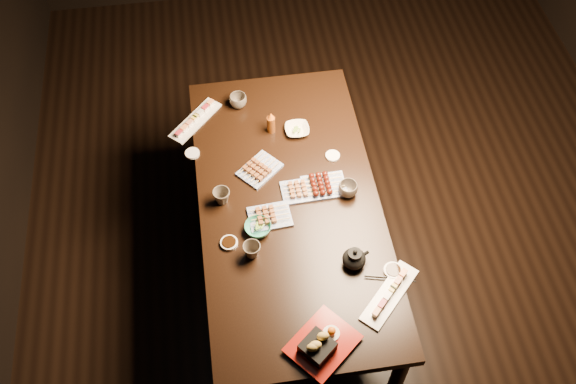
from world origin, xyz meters
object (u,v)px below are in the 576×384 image
object	(u,v)px
teacup_mid_right	(348,189)
teacup_far_right	(238,101)
yakitori_plate_right	(301,189)
tempura_tray	(323,340)
edamame_bowl_green	(258,228)
teapot	(354,257)
sushi_platter_near	(390,293)
teacup_far_left	(222,196)
yakitori_plate_left	(260,167)
dining_table	(289,242)
yakitori_plate_center	(270,215)
edamame_bowl_cream	(297,130)
sushi_platter_far	(195,119)
condiment_bottle	(271,122)
teacup_near_left	(252,250)

from	to	relation	value
teacup_mid_right	teacup_far_right	world-z (taller)	same
yakitori_plate_right	tempura_tray	distance (m)	0.82
edamame_bowl_green	teapot	size ratio (longest dim) A/B	0.98
sushi_platter_near	teacup_far_left	size ratio (longest dim) A/B	4.22
yakitori_plate_left	teapot	distance (m)	0.71
dining_table	sushi_platter_near	world-z (taller)	sushi_platter_near
yakitori_plate_center	yakitori_plate_right	size ratio (longest dim) A/B	1.03
yakitori_plate_center	edamame_bowl_cream	size ratio (longest dim) A/B	1.59
sushi_platter_far	condiment_bottle	size ratio (longest dim) A/B	2.53
edamame_bowl_cream	teacup_mid_right	distance (m)	0.49
yakitori_plate_right	tempura_tray	xyz separation A→B (m)	(-0.04, -0.82, 0.03)
teacup_near_left	condiment_bottle	world-z (taller)	condiment_bottle
sushi_platter_near	sushi_platter_far	world-z (taller)	sushi_platter_near
dining_table	teacup_far_right	size ratio (longest dim) A/B	18.76
sushi_platter_far	edamame_bowl_green	distance (m)	0.80
tempura_tray	teacup_near_left	world-z (taller)	tempura_tray
condiment_bottle	teapot	bearing A→B (deg)	-72.78
teacup_near_left	condiment_bottle	xyz separation A→B (m)	(0.19, 0.76, 0.03)
sushi_platter_far	edamame_bowl_cream	bearing A→B (deg)	116.19
yakitori_plate_right	yakitori_plate_left	world-z (taller)	yakitori_plate_left
edamame_bowl_green	teacup_near_left	xyz separation A→B (m)	(-0.04, -0.13, 0.02)
edamame_bowl_green	tempura_tray	world-z (taller)	tempura_tray
teacup_near_left	teacup_far_right	xyz separation A→B (m)	(0.04, 0.97, -0.00)
yakitori_plate_left	teacup_near_left	distance (m)	0.51
edamame_bowl_cream	tempura_tray	bearing A→B (deg)	-93.79
edamame_bowl_green	tempura_tray	size ratio (longest dim) A/B	0.46
sushi_platter_far	yakitori_plate_left	world-z (taller)	yakitori_plate_left
sushi_platter_near	yakitori_plate_center	bearing A→B (deg)	87.93
edamame_bowl_cream	sushi_platter_near	bearing A→B (deg)	-75.90
yakitori_plate_center	edamame_bowl_green	bearing A→B (deg)	-139.73
dining_table	sushi_platter_near	xyz separation A→B (m)	(0.37, -0.58, 0.40)
yakitori_plate_right	teacup_far_right	distance (m)	0.69
teacup_far_right	condiment_bottle	world-z (taller)	condiment_bottle
dining_table	sushi_platter_near	size ratio (longest dim) A/B	4.93
yakitori_plate_center	condiment_bottle	bearing A→B (deg)	77.88
yakitori_plate_left	teacup_far_right	distance (m)	0.48
tempura_tray	teapot	size ratio (longest dim) A/B	2.16
yakitori_plate_right	teacup_far_right	bearing A→B (deg)	109.44
yakitori_plate_right	teacup_mid_right	xyz separation A→B (m)	(0.23, -0.05, 0.01)
yakitori_plate_right	teacup_near_left	distance (m)	0.44
tempura_tray	teapot	distance (m)	0.43
sushi_platter_far	teacup_mid_right	size ratio (longest dim) A/B	3.62
sushi_platter_far	teacup_mid_right	distance (m)	0.95
sushi_platter_near	teacup_far_left	distance (m)	0.95
sushi_platter_far	yakitori_plate_left	distance (m)	0.50
edamame_bowl_green	teacup_far_right	xyz separation A→B (m)	(-0.01, 0.84, 0.02)
dining_table	teacup_far_right	xyz separation A→B (m)	(-0.18, 0.70, 0.41)
teacup_mid_right	yakitori_plate_right	bearing A→B (deg)	168.43
teacup_mid_right	edamame_bowl_green	bearing A→B (deg)	-162.29
tempura_tray	condiment_bottle	bearing A→B (deg)	52.60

